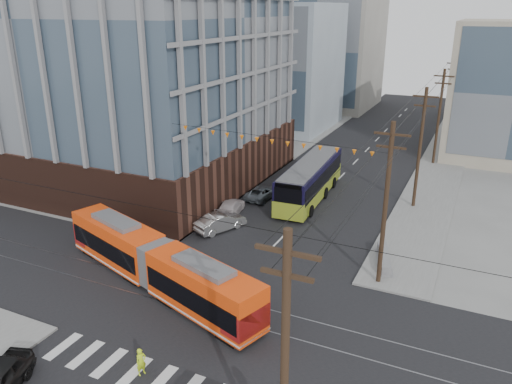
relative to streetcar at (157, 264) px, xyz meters
The scene contains 13 objects.
ground 6.46m from the streetcar, 43.81° to the right, with size 160.00×160.00×0.00m, color slate.
office_building 28.53m from the streetcar, 133.13° to the left, with size 30.00×25.00×28.60m, color #381E16.
bg_bldg_nw_near 49.83m from the streetcar, 104.69° to the left, with size 18.00×16.00×18.00m, color #8C99A5.
bg_bldg_nw_far 68.85m from the streetcar, 97.99° to the left, with size 16.00×18.00×20.00m, color gray.
utility_pole_near 17.03m from the streetcar, 38.43° to the right, with size 0.30×0.30×11.00m, color black.
utility_pole_far 53.43m from the streetcar, 75.88° to the left, with size 0.30×0.30×11.00m, color black.
streetcar is the anchor object (origin of this frame).
city_bus 20.09m from the streetcar, 79.84° to the left, with size 2.85×13.18×3.73m, color black, non-canonical shape.
parked_car_silver 9.69m from the streetcar, 94.02° to the left, with size 1.55×4.46×1.47m, color #A9A9A9.
parked_car_white 13.13m from the streetcar, 96.66° to the left, with size 1.85×4.55×1.32m, color #BFB3B5.
parked_car_grey 17.81m from the streetcar, 91.95° to the left, with size 2.04×4.43×1.23m, color slate.
pedestrian 8.42m from the streetcar, 60.20° to the right, with size 0.54×0.36×1.49m, color #CFF21F.
jersey_barrier 15.96m from the streetcar, 36.44° to the left, with size 0.96×4.26×0.85m, color slate.
Camera 1 is at (13.49, -18.95, 17.32)m, focal length 35.00 mm.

